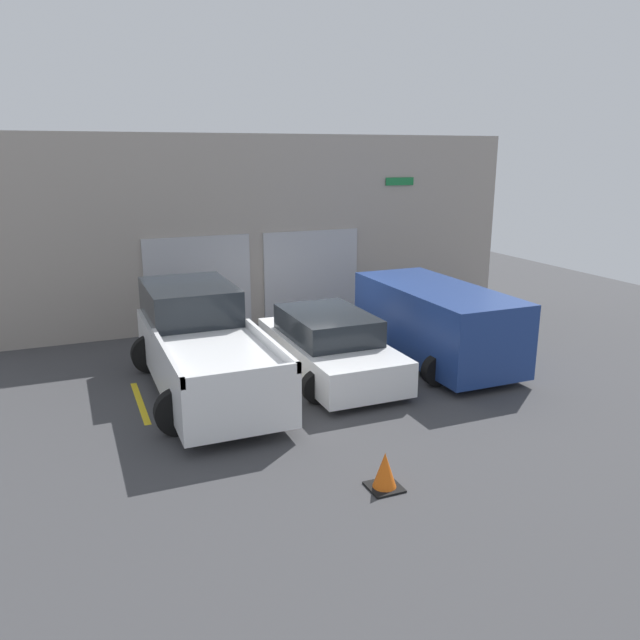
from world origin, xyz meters
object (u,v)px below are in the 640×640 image
(sedan_side, at_px, (435,321))
(traffic_cone, at_px, (385,472))
(sedan_white, at_px, (329,346))
(pickup_truck, at_px, (202,345))

(sedan_side, xyz_separation_m, traffic_cone, (-3.73, -4.57, -0.67))
(sedan_white, height_order, sedan_side, sedan_side)
(sedan_white, bearing_deg, pickup_truck, 173.44)
(sedan_white, distance_m, sedan_side, 2.63)
(pickup_truck, bearing_deg, traffic_cone, -72.90)
(pickup_truck, relative_size, sedan_side, 1.20)
(pickup_truck, relative_size, sedan_white, 1.28)
(sedan_white, height_order, traffic_cone, sedan_white)
(sedan_side, distance_m, traffic_cone, 5.94)
(pickup_truck, height_order, sedan_white, pickup_truck)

